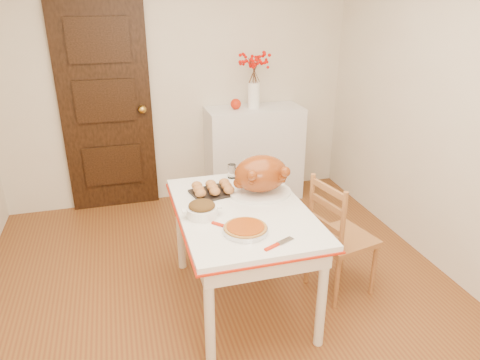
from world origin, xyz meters
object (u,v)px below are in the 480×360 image
object	(u,v)px
pumpkin_pie	(245,228)
kitchen_table	(242,256)
chair_oak	(343,236)
sideboard	(254,153)
turkey_platter	(261,176)

from	to	relation	value
pumpkin_pie	kitchen_table	bearing A→B (deg)	77.52
kitchen_table	chair_oak	xyz separation A→B (m)	(0.74, -0.05, 0.08)
sideboard	kitchen_table	world-z (taller)	sideboard
turkey_platter	pumpkin_pie	size ratio (longest dim) A/B	1.65
kitchen_table	turkey_platter	bearing A→B (deg)	44.03
chair_oak	sideboard	bearing A→B (deg)	-8.53
sideboard	chair_oak	distance (m)	1.74
sideboard	kitchen_table	xyz separation A→B (m)	(-0.62, -1.69, -0.12)
sideboard	kitchen_table	bearing A→B (deg)	-110.05
kitchen_table	chair_oak	world-z (taller)	chair_oak
sideboard	turkey_platter	bearing A→B (deg)	-105.91
pumpkin_pie	sideboard	bearing A→B (deg)	71.09
turkey_platter	pumpkin_pie	world-z (taller)	turkey_platter
turkey_platter	chair_oak	bearing A→B (deg)	-19.68
kitchen_table	pumpkin_pie	world-z (taller)	pumpkin_pie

